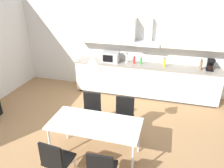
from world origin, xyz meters
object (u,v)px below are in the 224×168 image
(bottle_green, at_px, (141,61))
(chair_far_right, at_px, (124,114))
(bottle_red, at_px, (134,60))
(chair_far_left, at_px, (91,109))
(microwave, at_px, (111,57))
(pendant_lamp, at_px, (93,64))
(coffee_maker, at_px, (210,65))
(dining_table, at_px, (95,125))
(chair_near_left, at_px, (56,159))
(bottle_white, at_px, (127,58))
(bottle_brown, at_px, (201,65))
(bottle_yellow, at_px, (164,63))

(bottle_green, xyz_separation_m, chair_far_right, (-0.02, -2.02, -0.49))
(bottle_red, bearing_deg, chair_far_left, -105.42)
(microwave, distance_m, chair_far_left, 2.08)
(bottle_green, relative_size, pendant_lamp, 0.64)
(coffee_maker, bearing_deg, bottle_green, -179.75)
(microwave, xyz_separation_m, bottle_red, (0.68, 0.01, -0.04))
(dining_table, relative_size, chair_near_left, 1.86)
(dining_table, xyz_separation_m, chair_far_right, (0.36, 0.77, -0.17))
(chair_far_right, height_order, chair_near_left, same)
(dining_table, relative_size, pendant_lamp, 5.07)
(microwave, height_order, coffee_maker, coffee_maker)
(bottle_white, bearing_deg, pendant_lamp, -89.35)
(coffee_maker, bearing_deg, bottle_brown, -167.23)
(bottle_green, xyz_separation_m, pendant_lamp, (-0.38, -2.79, 0.83))
(bottle_green, bearing_deg, chair_far_left, -110.23)
(microwave, relative_size, bottle_white, 1.63)
(chair_far_right, bearing_deg, bottle_green, 89.56)
(chair_far_right, bearing_deg, dining_table, -115.13)
(bottle_white, height_order, chair_near_left, bottle_white)
(bottle_white, distance_m, bottle_yellow, 1.05)
(chair_near_left, height_order, pendant_lamp, pendant_lamp)
(coffee_maker, relative_size, chair_far_left, 0.34)
(bottle_red, bearing_deg, bottle_yellow, -4.11)
(chair_near_left, distance_m, pendant_lamp, 1.57)
(chair_far_right, bearing_deg, bottle_yellow, 71.46)
(bottle_green, relative_size, chair_near_left, 0.23)
(bottle_brown, bearing_deg, bottle_green, 178.36)
(bottle_yellow, distance_m, bottle_brown, 0.92)
(bottle_green, xyz_separation_m, chair_near_left, (-0.75, -3.55, -0.49))
(bottle_white, relative_size, bottle_brown, 0.99)
(coffee_maker, xyz_separation_m, dining_table, (-2.17, -2.79, -0.38))
(coffee_maker, xyz_separation_m, bottle_yellow, (-1.15, -0.07, -0.03))
(pendant_lamp, bearing_deg, microwave, 100.16)
(bottle_yellow, distance_m, dining_table, 2.93)
(dining_table, distance_m, chair_far_right, 0.86)
(bottle_green, bearing_deg, bottle_white, 177.09)
(bottle_red, height_order, bottle_brown, bottle_brown)
(bottle_red, xyz_separation_m, bottle_brown, (1.75, -0.04, 0.03))
(bottle_white, height_order, bottle_brown, bottle_brown)
(bottle_white, distance_m, chair_far_left, 2.13)
(bottle_yellow, height_order, chair_near_left, bottle_yellow)
(bottle_brown, xyz_separation_m, pendant_lamp, (-1.94, -2.74, 0.79))
(chair_near_left, relative_size, chair_far_left, 1.00)
(chair_far_right, distance_m, chair_far_left, 0.73)
(coffee_maker, relative_size, bottle_white, 1.02)
(bottle_green, distance_m, dining_table, 2.83)
(bottle_red, height_order, pendant_lamp, pendant_lamp)
(bottle_white, bearing_deg, coffee_maker, -0.33)
(chair_near_left, bearing_deg, bottle_green, 78.11)
(bottle_green, distance_m, chair_near_left, 3.66)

